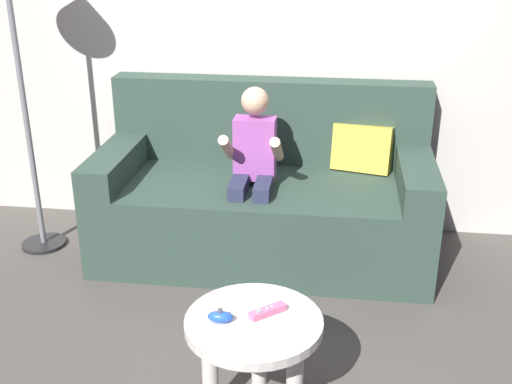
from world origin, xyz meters
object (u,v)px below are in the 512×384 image
(coffee_table, at_px, (254,338))
(nunchuk_blue, at_px, (220,317))
(couch, at_px, (265,198))
(game_remote_pink_near_edge, at_px, (268,311))
(person_seated_on_couch, at_px, (253,169))

(coffee_table, relative_size, nunchuk_blue, 5.33)
(nunchuk_blue, bearing_deg, couch, 90.00)
(couch, bearing_deg, game_remote_pink_near_edge, -82.77)
(person_seated_on_couch, distance_m, nunchuk_blue, 1.13)
(couch, relative_size, coffee_table, 3.56)
(nunchuk_blue, bearing_deg, game_remote_pink_near_edge, 23.57)
(coffee_table, bearing_deg, game_remote_pink_near_edge, 35.20)
(couch, xyz_separation_m, person_seated_on_couch, (-0.04, -0.18, 0.23))
(person_seated_on_couch, bearing_deg, game_remote_pink_near_edge, -79.31)
(game_remote_pink_near_edge, bearing_deg, couch, 97.23)
(person_seated_on_couch, bearing_deg, nunchuk_blue, -87.83)
(couch, xyz_separation_m, game_remote_pink_near_edge, (0.16, -1.24, 0.10))
(coffee_table, distance_m, nunchuk_blue, 0.16)
(game_remote_pink_near_edge, bearing_deg, coffee_table, -144.80)
(couch, height_order, game_remote_pink_near_edge, couch)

